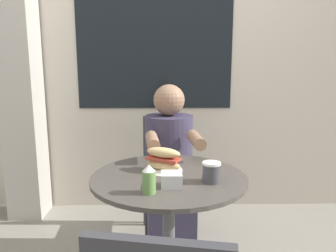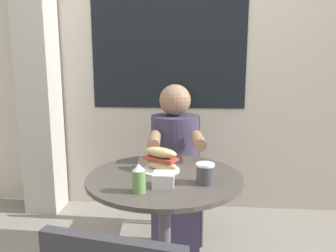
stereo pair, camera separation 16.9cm
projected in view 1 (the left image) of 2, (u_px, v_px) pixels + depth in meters
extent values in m
cube|color=beige|center=(166.00, 46.00, 2.74)|extent=(8.00, 0.08, 2.80)
cube|color=black|center=(154.00, 23.00, 2.66)|extent=(1.28, 0.01, 1.40)
cube|color=#B2ADA3|center=(20.00, 71.00, 2.56)|extent=(0.27, 0.27, 2.40)
cylinder|color=#47423D|center=(169.00, 178.00, 1.54)|extent=(0.73, 0.73, 0.02)
cylinder|color=#515156|center=(169.00, 247.00, 1.60)|extent=(0.06, 0.06, 0.70)
cube|color=#333338|center=(168.00, 178.00, 2.36)|extent=(0.41, 0.41, 0.02)
cube|color=#333338|center=(166.00, 143.00, 2.49)|extent=(0.35, 0.06, 0.42)
cylinder|color=#333338|center=(195.00, 216.00, 2.26)|extent=(0.03, 0.03, 0.43)
cylinder|color=#333338|center=(147.00, 219.00, 2.23)|extent=(0.03, 0.03, 0.43)
cylinder|color=#333338|center=(187.00, 197.00, 2.58)|extent=(0.03, 0.03, 0.43)
cylinder|color=#333338|center=(145.00, 199.00, 2.55)|extent=(0.03, 0.03, 0.43)
cube|color=#38334C|center=(170.00, 224.00, 2.13)|extent=(0.32, 0.40, 0.45)
cylinder|color=#38334C|center=(169.00, 153.00, 2.10)|extent=(0.30, 0.30, 0.48)
sphere|color=#8E6B51|center=(169.00, 100.00, 2.04)|extent=(0.20, 0.20, 0.20)
cylinder|color=#8E6B51|center=(196.00, 140.00, 1.82)|extent=(0.09, 0.25, 0.07)
cylinder|color=#8E6B51|center=(152.00, 141.00, 1.79)|extent=(0.09, 0.25, 0.07)
cylinder|color=white|center=(163.00, 170.00, 1.60)|extent=(0.19, 0.19, 0.01)
ellipsoid|color=#DBB77A|center=(163.00, 165.00, 1.60)|extent=(0.19, 0.14, 0.05)
cube|color=#B74233|center=(163.00, 159.00, 1.59)|extent=(0.18, 0.14, 0.01)
ellipsoid|color=#DBB77A|center=(163.00, 153.00, 1.58)|extent=(0.19, 0.14, 0.05)
cylinder|color=#424247|center=(211.00, 173.00, 1.44)|extent=(0.08, 0.08, 0.08)
cylinder|color=white|center=(212.00, 163.00, 1.44)|extent=(0.08, 0.08, 0.01)
cube|color=silver|center=(172.00, 180.00, 1.40)|extent=(0.09, 0.09, 0.06)
cylinder|color=#66934C|center=(149.00, 182.00, 1.32)|extent=(0.06, 0.06, 0.09)
cone|color=white|center=(149.00, 168.00, 1.31)|extent=(0.05, 0.05, 0.03)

